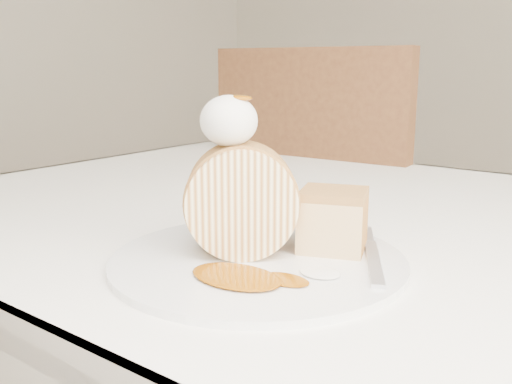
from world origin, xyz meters
The scene contains 10 objects.
table centered at (0.00, 0.20, 0.66)m, with size 1.40×0.90×0.75m.
chair_far centered at (-0.36, 0.72, 0.56)m, with size 0.49×0.49×0.99m.
plate centered at (-0.02, -0.03, 0.75)m, with size 0.30×0.30×0.01m, color white.
roulade_slice centered at (-0.04, -0.03, 0.81)m, with size 0.11×0.11×0.06m, color #FEECB1.
cake_chunk centered at (0.03, 0.04, 0.79)m, with size 0.07×0.06×0.06m, color #AC8241.
whipped_cream centered at (-0.05, -0.04, 0.90)m, with size 0.06×0.06×0.05m, color white.
caramel_drizzle centered at (-0.04, -0.03, 0.93)m, with size 0.03×0.02×0.01m, color #8A4605.
caramel_pool centered at (0.00, -0.09, 0.76)m, with size 0.09×0.06×0.00m, color #8A4605, non-canonical shape.
fork centered at (0.09, 0.02, 0.76)m, with size 0.02×0.18×0.00m, color silver.
spoon centered at (-0.16, 0.03, 0.75)m, with size 0.02×0.15×0.00m, color silver.
Camera 1 is at (0.32, -0.47, 0.95)m, focal length 40.00 mm.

